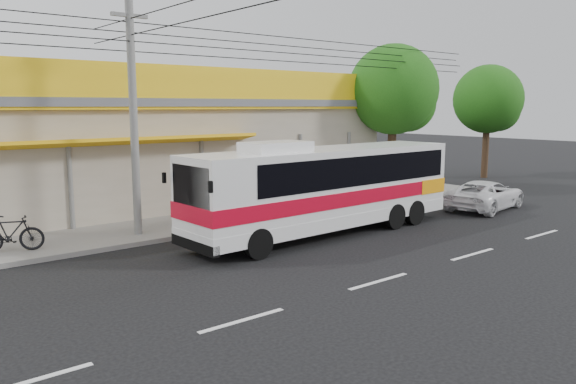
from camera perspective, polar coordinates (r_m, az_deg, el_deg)
name	(u,v)px	position (r m, az deg, el deg)	size (l,w,h in m)	color
ground	(311,260)	(15.67, 2.33, -6.90)	(120.00, 120.00, 0.00)	black
sidewalk	(201,223)	(20.41, -8.86, -3.09)	(30.00, 3.20, 0.15)	gray
lane_markings	(379,282)	(13.97, 9.19, -8.97)	(50.00, 0.12, 0.01)	silver
storefront_building	(134,151)	(25.02, -15.40, 4.01)	(22.60, 9.20, 5.70)	gray
coach_bus	(330,183)	(18.54, 4.25, 0.87)	(10.34, 2.51, 3.16)	silver
motorbike_dark	(11,233)	(17.62, -26.34, -3.79)	(0.49, 1.75, 1.05)	black
white_car	(485,195)	(24.50, 19.42, -0.28)	(1.97, 4.28, 1.19)	white
utility_pole	(130,35)	(18.39, -15.74, 15.10)	(34.00, 14.00, 7.71)	slate
tree_near	(396,93)	(27.95, 10.94, 9.88)	(4.33, 4.33, 7.18)	#301D13
tree_far	(490,102)	(35.26, 19.84, 8.64)	(3.99, 3.99, 6.62)	#301D13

